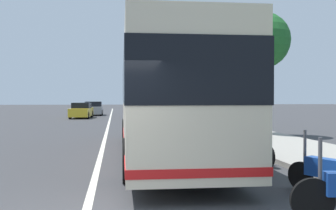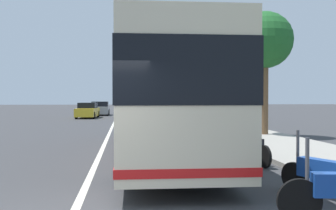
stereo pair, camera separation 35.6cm
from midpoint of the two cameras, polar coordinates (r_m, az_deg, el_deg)
The scene contains 9 objects.
sidewalk_curb at distance 16.96m, azimuth 15.21°, elevation -5.15°, with size 110.00×3.60×0.14m, color #9E998E.
lane_divider_line at distance 15.82m, azimuth -8.57°, elevation -5.81°, with size 110.00×0.16×0.01m, color silver.
coach_bus at distance 12.79m, azimuth -0.13°, elevation 1.46°, with size 12.36×2.77×3.50m.
motorcycle_far_end at distance 8.11m, azimuth 22.68°, elevation -9.15°, with size 1.90×0.93×1.24m.
motorcycle_nearest_curb at distance 11.74m, azimuth 12.43°, elevation -5.87°, with size 2.20×0.53×1.26m.
car_side_street at distance 38.03m, azimuth -11.20°, elevation -0.81°, with size 4.78×1.99×1.45m.
car_far_distant at distance 43.89m, azimuth -9.49°, elevation -0.55°, with size 4.26×1.94×1.50m.
roadside_tree_mid_block at distance 19.85m, azimuth 14.22°, elevation 8.85°, with size 2.72×2.72×6.03m.
roadside_tree_far_block at distance 28.41m, azimuth 5.19°, elevation 6.29°, with size 3.70×3.70×6.38m.
Camera 2 is at (-5.72, -0.83, 1.88)m, focal length 42.44 mm.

